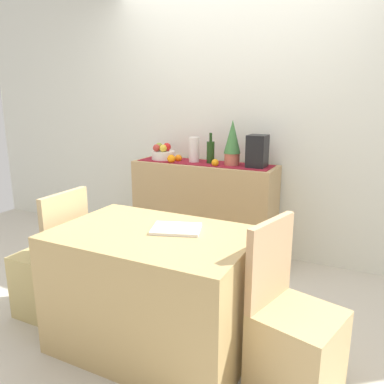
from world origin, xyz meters
The scene contains 20 objects.
ground_plane centered at (0.00, 0.00, -0.01)m, with size 6.40×6.40×0.02m, color beige.
room_wall_rear centered at (0.00, 1.18, 1.35)m, with size 6.40×0.06×2.70m, color silver.
sideboard_console centered at (-0.22, 0.92, 0.45)m, with size 1.36×0.42×0.90m, color tan.
table_runner centered at (-0.22, 0.92, 0.90)m, with size 1.28×0.32×0.01m, color maroon.
fruit_bowl centered at (-0.66, 0.92, 0.95)m, with size 0.23×0.23×0.08m, color white.
apple_rear centered at (-0.63, 0.94, 1.02)m, with size 0.08×0.08×0.08m, color red.
apple_front centered at (-0.72, 0.94, 1.02)m, with size 0.08×0.08×0.08m, color olive.
apple_center centered at (-0.63, 0.87, 1.02)m, with size 0.07×0.07×0.07m, color gold.
apple_right centered at (-0.70, 0.86, 1.02)m, with size 0.07×0.07×0.07m, color #B53730.
wine_bottle centered at (-0.15, 0.92, 1.01)m, with size 0.07×0.07×0.28m.
coffee_maker centered at (0.29, 0.92, 1.04)m, with size 0.16×0.18×0.28m, color black.
ceramic_vase centered at (-0.32, 0.92, 1.02)m, with size 0.10×0.10×0.24m, color silver.
potted_plant centered at (0.06, 0.92, 1.11)m, with size 0.15×0.15×0.41m.
orange_loose_near_bowl centered at (-0.50, 0.80, 0.94)m, with size 0.08×0.08×0.08m, color orange.
orange_loose_mid centered at (-0.06, 0.81, 0.93)m, with size 0.07×0.07×0.07m, color orange.
orange_loose_far centered at (-0.48, 0.89, 0.93)m, with size 0.07×0.07×0.07m, color orange.
dining_table centered at (0.11, -0.51, 0.37)m, with size 1.15×0.76×0.74m, color tan.
open_book centered at (0.22, -0.43, 0.75)m, with size 0.28×0.21×0.02m, color white.
chair_near_window centered at (-0.73, -0.51, 0.27)m, with size 0.40×0.40×0.90m.
chair_by_corner centered at (0.95, -0.51, 0.27)m, with size 0.49×0.49×0.90m.
Camera 1 is at (1.24, -2.28, 1.50)m, focal length 35.64 mm.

